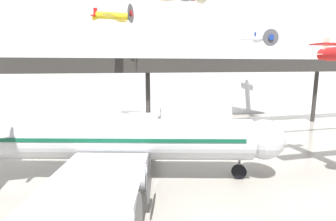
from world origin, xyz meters
The scene contains 5 objects.
hangar_back_wall centered at (0.00, 37.07, 13.36)m, with size 140.00×3.00×26.73m.
mezzanine_walkway centered at (0.00, 25.02, 9.33)m, with size 110.00×3.20×11.02m.
airliner_silver_main centered at (-6.57, 10.22, 3.60)m, with size 31.44×36.41×10.50m.
suspended_plane_white_twin centered at (20.28, 28.04, 14.68)m, with size 7.69×6.28×8.24m.
suspended_plane_yellow_lowwing centered at (-5.00, 21.81, 16.11)m, with size 5.43×6.18×6.21m.
Camera 1 is at (-6.61, -12.85, 10.10)m, focal length 28.00 mm.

